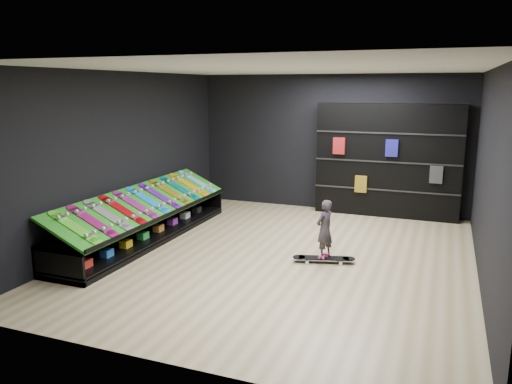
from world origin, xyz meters
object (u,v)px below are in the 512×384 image
(display_rack, at_px, (147,226))
(floor_skateboard, at_px, (324,260))
(back_shelving, at_px, (387,161))
(child, at_px, (324,240))

(display_rack, height_order, floor_skateboard, display_rack)
(back_shelving, bearing_deg, display_rack, -139.08)
(display_rack, xyz_separation_m, floor_skateboard, (3.29, -0.05, -0.21))
(display_rack, relative_size, floor_skateboard, 4.59)
(display_rack, height_order, back_shelving, back_shelving)
(display_rack, distance_m, child, 3.30)
(display_rack, bearing_deg, floor_skateboard, -0.93)
(back_shelving, bearing_deg, child, -99.02)
(back_shelving, xyz_separation_m, floor_skateboard, (-0.54, -3.37, -1.15))
(display_rack, distance_m, back_shelving, 5.16)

